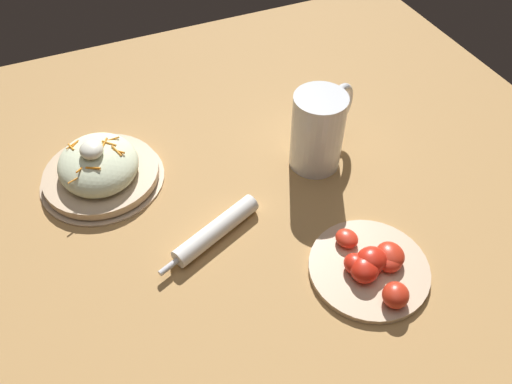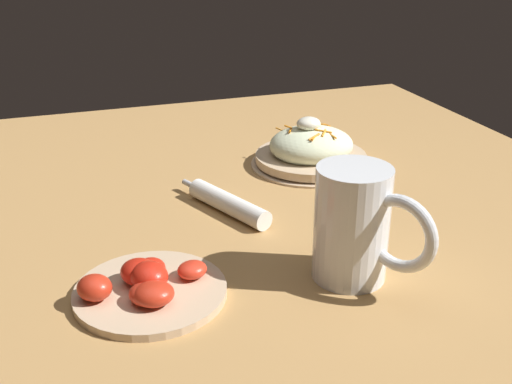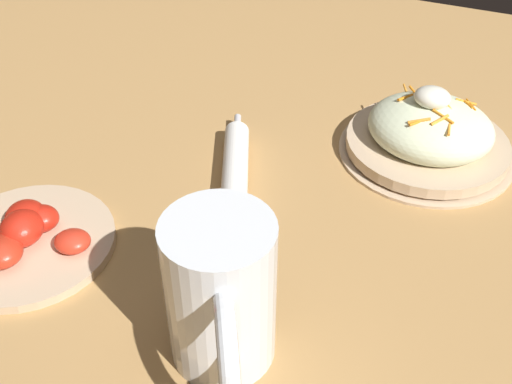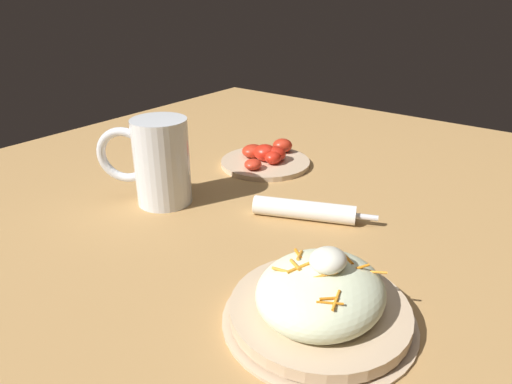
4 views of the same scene
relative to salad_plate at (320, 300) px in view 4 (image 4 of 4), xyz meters
name	(u,v)px [view 4 (image 4 of 4)]	position (x,y,z in m)	size (l,w,h in m)	color
ground_plane	(287,203)	(0.24, 0.21, -0.03)	(1.43, 1.43, 0.00)	#B2844C
salad_plate	(320,300)	(0.00, 0.00, 0.00)	(0.23, 0.23, 0.10)	#D1B28E
beer_mug	(160,167)	(0.11, 0.39, 0.04)	(0.11, 0.16, 0.15)	white
napkin_roll	(305,210)	(0.21, 0.15, -0.01)	(0.10, 0.20, 0.03)	white
tomato_plate	(266,158)	(0.38, 0.35, -0.01)	(0.19, 0.19, 0.05)	#D1B28E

